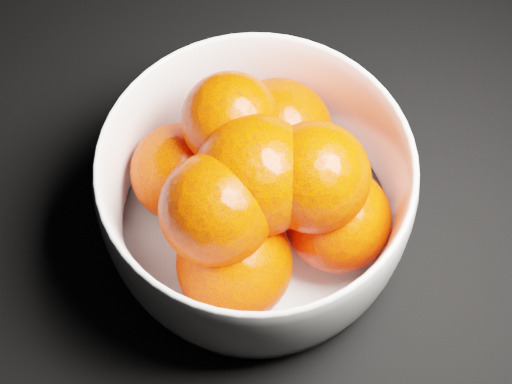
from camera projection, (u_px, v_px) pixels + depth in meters
bowl at (256, 195)px, 0.59m from camera, size 0.25×0.25×0.12m
orange_pile at (258, 185)px, 0.57m from camera, size 0.20×0.20×0.15m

